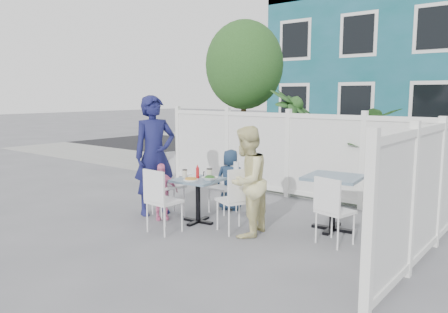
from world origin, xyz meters
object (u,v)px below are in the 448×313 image
Objects in this scene: main_table at (198,189)px; boy at (231,180)px; chair_right at (237,195)px; chair_left at (165,179)px; chair_back at (226,182)px; spare_table at (333,188)px; chair_near at (160,196)px; utility_cabinet at (218,145)px; woman at (246,181)px; toddler at (161,191)px; man at (155,155)px.

main_table is 0.90m from boy.
chair_right is at bearing 107.72° from boy.
chair_back is (0.65, 0.75, -0.09)m from chair_left.
spare_table is 2.47m from chair_near.
boy is (0.65, 0.88, -0.07)m from chair_left.
utility_cabinet is 0.83× the size of woman.
woman is 1.54m from toddler.
man reaches higher than spare_table.
woman is (3.77, -3.95, 0.13)m from utility_cabinet.
man reaches higher than chair_right.
chair_left is 1.10m from boy.
man is (-1.66, -0.03, 0.42)m from chair_right.
main_table is 0.37× the size of man.
spare_table is 2.65m from chair_left.
chair_left is 1.66m from woman.
chair_left is at bearing 68.80° from toddler.
utility_cabinet is 1.41× the size of toddler.
spare_table is at bearing -26.63° from toddler.
chair_back is at bearing 95.27° from main_table.
utility_cabinet reaches higher than toddler.
man is (-0.16, -0.08, 0.38)m from chair_left.
chair_near reaches higher than toddler.
main_table is at bearing 86.24° from chair_near.
spare_table is at bearing -24.57° from utility_cabinet.
chair_near is (-0.06, -0.72, 0.01)m from main_table.
chair_back is 0.92× the size of chair_near.
toddler is at bearing -52.91° from utility_cabinet.
boy is at bearing 13.29° from toddler.
utility_cabinet reaches higher than chair_right.
chair_left is 0.66× the size of woman.
chair_left is 0.99m from chair_near.
man reaches higher than utility_cabinet.
woman reaches higher than chair_back.
boy is (-1.84, -0.03, -0.10)m from spare_table.
boy is at bearing 163.67° from chair_left.
chair_left is 1.00m from chair_back.
toddler is at bearing 121.39° from chair_right.
woman is at bearing -37.97° from utility_cabinet.
utility_cabinet is at bearing -148.88° from woman.
spare_table is at bearing 27.61° from main_table.
utility_cabinet is 4.45m from man.
chair_near is 0.60× the size of woman.
man reaches higher than chair_near.
main_table is at bearing -66.56° from man.
toddler is (-1.50, -0.20, -0.32)m from woman.
chair_left is at bearing 178.90° from main_table.
boy is (2.77, -3.02, -0.11)m from utility_cabinet.
boy reaches higher than spare_table.
chair_near is at bearing -67.63° from woman.
chair_left is at bearing -104.19° from woman.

